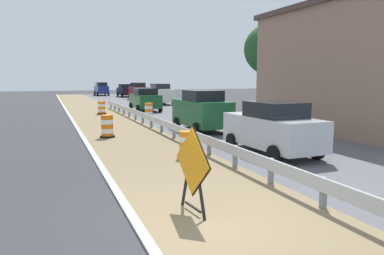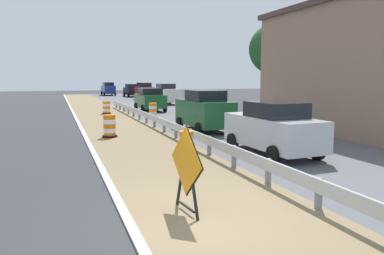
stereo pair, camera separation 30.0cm
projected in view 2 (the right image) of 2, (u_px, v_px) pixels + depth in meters
ground_plane at (194, 219)px, 7.58m from camera, size 160.00×160.00×0.00m
median_dirt_strip at (233, 213)px, 7.88m from camera, size 4.16×120.00×0.01m
curb_near_edge at (131, 227)px, 7.13m from camera, size 0.20×120.00×0.11m
guardrail_median at (316, 186)px, 8.08m from camera, size 0.18×59.99×0.71m
warning_sign_diamond at (186, 165)px, 7.81m from camera, size 0.19×1.53×1.90m
traffic_barrel_nearest at (186, 146)px, 13.43m from camera, size 0.65×0.65×0.95m
traffic_barrel_close at (110, 127)px, 17.95m from camera, size 0.73×0.73×1.09m
traffic_barrel_mid at (153, 111)px, 26.83m from camera, size 0.70×0.70×1.06m
traffic_barrel_far at (107, 108)px, 29.43m from camera, size 0.72×0.72×1.02m
car_lead_near_lane at (150, 99)px, 32.08m from camera, size 2.15×4.13×1.98m
car_trailing_near_lane at (144, 91)px, 48.94m from camera, size 1.97×4.52×2.22m
car_lead_far_lane at (273, 128)px, 13.84m from camera, size 2.15×4.42×1.99m
car_mid_far_lane at (132, 90)px, 55.93m from camera, size 2.25×4.68×1.92m
car_trailing_far_lane at (204, 111)px, 20.01m from camera, size 2.18×4.22×2.21m
car_distant_a at (166, 94)px, 40.30m from camera, size 2.11×4.55×2.23m
car_distant_b at (108, 89)px, 60.22m from camera, size 2.01×4.58×2.13m
utility_pole_near at (323, 45)px, 21.15m from camera, size 0.24×1.80×9.13m
tree_roadside at (279, 49)px, 30.04m from camera, size 4.83×4.83×7.35m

